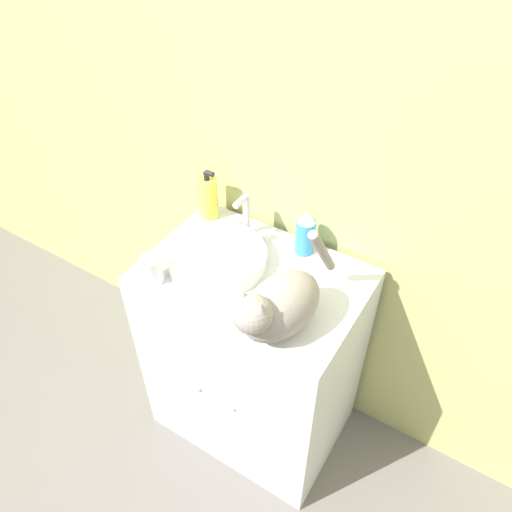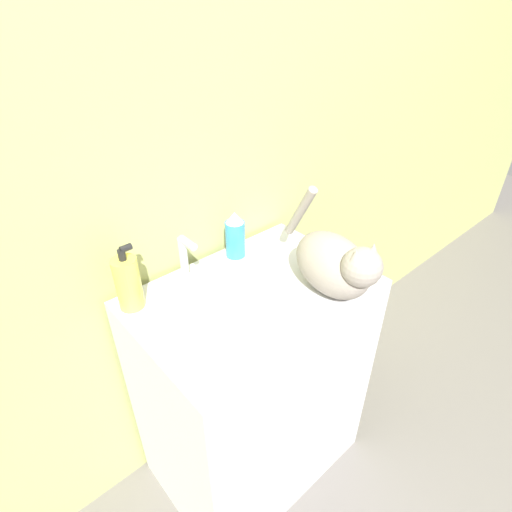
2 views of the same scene
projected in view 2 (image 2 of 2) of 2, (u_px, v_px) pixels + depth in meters
The scene contains 9 objects.
ground_plane at pixel (297, 500), 1.49m from camera, with size 8.00×8.00×0.00m, color slate.
wall_back at pixel (187, 133), 1.13m from camera, with size 6.00×0.05×2.50m.
vanity_cabinet at pixel (254, 386), 1.41m from camera, with size 0.71×0.50×0.85m.
sink_basin at pixel (222, 306), 1.08m from camera, with size 0.32×0.32×0.05m.
faucet at pixel (185, 266), 1.16m from camera, with size 0.17×0.08×0.17m.
cat at pixel (335, 263), 1.12m from camera, with size 0.22×0.41×0.28m.
soap_bottle at pixel (128, 283), 1.08m from camera, with size 0.07×0.07×0.19m.
spray_bottle at pixel (235, 235), 1.29m from camera, with size 0.06×0.06×0.16m.
cup at pixel (224, 360), 0.89m from camera, with size 0.07×0.07×0.09m.
Camera 2 is at (-0.61, -0.46, 1.58)m, focal length 28.00 mm.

